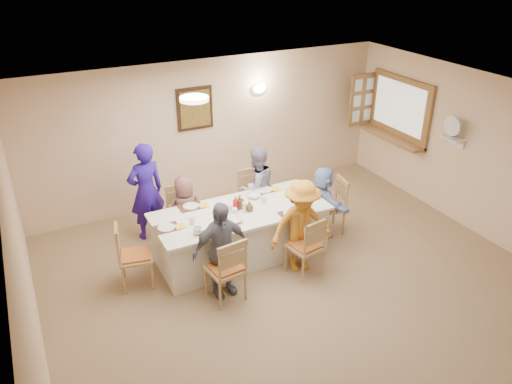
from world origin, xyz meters
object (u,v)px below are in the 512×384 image
diner_back_left (185,211)px  diner_back_right (256,188)px  chair_front_left (225,267)px  chair_left_end (135,255)px  diner_front_right (301,227)px  serving_hatch (400,109)px  desk_fan (453,130)px  caregiver (146,191)px  condiment_ketchup (235,203)px  dining_table (241,233)px  chair_back_left (183,215)px  chair_right_end (329,206)px  chair_back_right (253,198)px  diner_right_end (323,201)px  diner_front_left (221,250)px  chair_front_right (305,245)px

diner_back_left → diner_back_right: bearing=179.9°
chair_front_left → chair_left_end: bearing=-46.6°
chair_front_left → diner_front_right: (1.20, 0.12, 0.22)m
serving_hatch → desk_fan: (-0.11, -1.35, 0.05)m
caregiver → condiment_ketchup: 1.49m
desk_fan → diner_back_left: desk_fan is taller
dining_table → chair_back_left: bearing=126.9°
chair_right_end → condiment_ketchup: 1.66m
desk_fan → diner_back_left: 4.36m
chair_back_right → diner_back_right: size_ratio=0.66×
serving_hatch → diner_right_end: size_ratio=1.31×
chair_front_left → diner_front_right: diner_front_right is taller
desk_fan → diner_front_left: bearing=-176.7°
chair_front_left → caregiver: caregiver is taller
chair_front_left → condiment_ketchup: size_ratio=4.31×
chair_back_right → diner_front_left: 1.92m
condiment_ketchup → chair_front_right: bearing=-52.3°
dining_table → chair_right_end: size_ratio=2.75×
desk_fan → caregiver: (-4.55, 1.59, -0.77)m
chair_back_left → chair_left_end: size_ratio=0.94×
chair_back_right → diner_right_end: diner_right_end is taller
chair_left_end → diner_right_end: size_ratio=0.82×
diner_back_left → chair_left_end: bearing=35.5°
desk_fan → chair_back_left: 4.43m
chair_right_end → diner_right_end: (-0.13, 0.00, 0.12)m
diner_front_left → serving_hatch: bearing=16.6°
chair_back_right → condiment_ketchup: size_ratio=4.10×
serving_hatch → dining_table: (-3.61, -0.91, -1.12)m
chair_left_end → condiment_ketchup: (1.49, 0.05, 0.40)m
dining_table → caregiver: caregiver is taller
caregiver → condiment_ketchup: size_ratio=7.13×
chair_back_right → chair_right_end: bearing=-35.5°
chair_left_end → diner_right_end: diner_right_end is taller
serving_hatch → chair_front_left: 4.66m
chair_left_end → caregiver: size_ratio=0.60×
dining_table → diner_back_right: diner_back_right is taller
chair_front_left → chair_right_end: bearing=-166.1°
chair_front_left → chair_front_right: (1.20, 0.00, -0.01)m
chair_front_right → caregiver: caregiver is taller
desk_fan → condiment_ketchup: bearing=172.1°
chair_back_left → diner_back_right: diner_back_right is taller
diner_back_right → chair_front_left: bearing=39.9°
chair_front_left → diner_back_right: (1.20, 1.48, 0.21)m
chair_front_right → diner_right_end: 1.15m
chair_front_right → chair_left_end: bearing=-29.7°
chair_left_end → diner_front_left: bearing=-114.4°
diner_back_right → chair_right_end: bearing=133.4°
dining_table → chair_front_right: chair_front_right is taller
diner_back_left → diner_front_right: bearing=131.3°
desk_fan → chair_front_left: bearing=-175.0°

